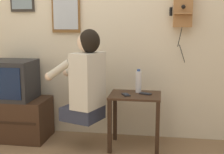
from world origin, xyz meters
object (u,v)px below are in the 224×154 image
object	(u,v)px
wall_phone_antique	(183,9)
person	(86,78)
cell_phone_spare	(146,94)
cell_phone_held	(126,95)
water_bottle	(138,81)
television	(12,80)

from	to	relation	value
wall_phone_antique	person	bearing A→B (deg)	-156.94
person	cell_phone_spare	world-z (taller)	person
cell_phone_held	water_bottle	world-z (taller)	water_bottle
cell_phone_held	water_bottle	distance (m)	0.22
person	water_bottle	bearing A→B (deg)	-48.52
television	wall_phone_antique	distance (m)	2.00
person	cell_phone_held	distance (m)	0.44
television	cell_phone_held	world-z (taller)	television
person	wall_phone_antique	size ratio (longest dim) A/B	1.20
cell_phone_spare	water_bottle	distance (m)	0.16
television	water_bottle	world-z (taller)	television
cell_phone_held	cell_phone_spare	size ratio (longest dim) A/B	1.00
person	wall_phone_antique	distance (m)	1.25
television	wall_phone_antique	bearing A→B (deg)	7.67
cell_phone_spare	cell_phone_held	bearing A→B (deg)	133.82
wall_phone_antique	water_bottle	size ratio (longest dim) A/B	3.12
television	cell_phone_spare	distance (m)	1.48
person	wall_phone_antique	bearing A→B (deg)	-46.99
cell_phone_held	cell_phone_spare	distance (m)	0.21
wall_phone_antique	cell_phone_held	world-z (taller)	wall_phone_antique
water_bottle	television	bearing A→B (deg)	-178.20
wall_phone_antique	cell_phone_spare	bearing A→B (deg)	-142.35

